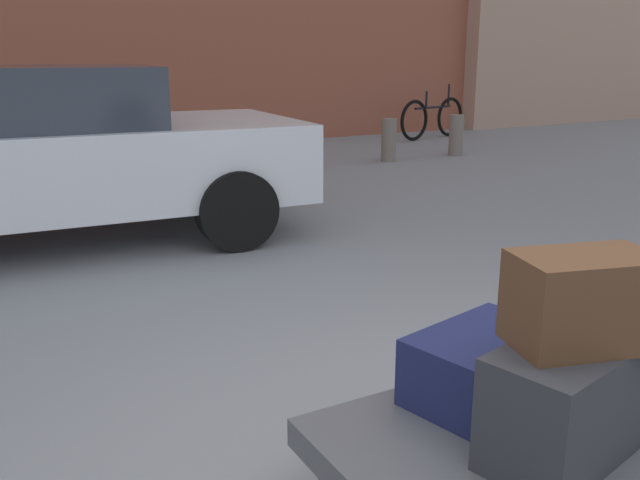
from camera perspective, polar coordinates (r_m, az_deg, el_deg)
The scene contains 9 objects.
luggage_cart at distance 2.39m, azimuth 14.80°, elevation -16.69°, with size 1.14×0.80×0.34m.
duffel_bag_charcoal_rear_right at distance 2.22m, azimuth 20.49°, elevation -12.39°, with size 0.61×0.29×0.36m, color #2D2D33.
suitcase_navy_rear_left at distance 2.45m, azimuth 14.75°, elevation -10.68°, with size 0.53×0.47×0.24m, color #191E47.
duffel_bag_brown_topmost_pile at distance 2.10m, azimuth 21.29°, elevation -4.75°, with size 0.41×0.24×0.27m, color #51331E.
parked_car at distance 5.91m, azimuth -23.71°, elevation 6.79°, with size 4.42×2.17×1.42m.
bicycle_leaning at distance 12.72m, azimuth 9.45°, elevation 10.10°, with size 1.72×0.47×0.96m.
bollard_kerb_near at distance 9.09m, azimuth -2.43°, elevation 7.79°, with size 0.21×0.21×0.61m, color #72665B.
bollard_kerb_mid at distance 9.89m, azimuth 5.80°, elevation 8.35°, with size 0.21×0.21×0.61m, color #72665B.
bollard_kerb_far at distance 10.65m, azimuth 11.37°, elevation 8.64°, with size 0.21×0.21×0.61m, color #72665B.
Camera 1 is at (-1.46, -1.42, 1.52)m, focal length 38.08 mm.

